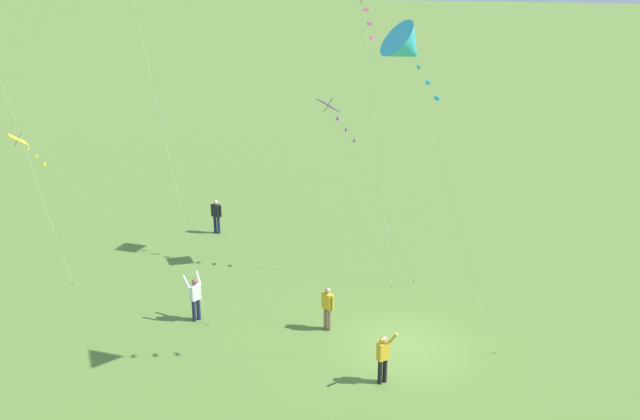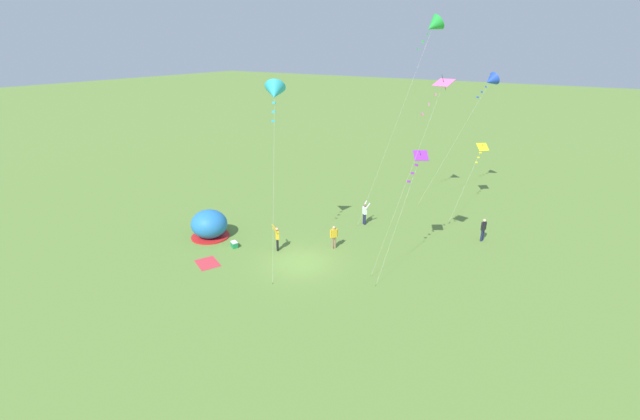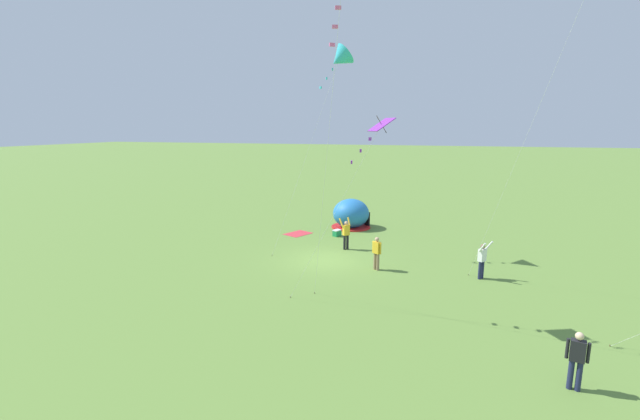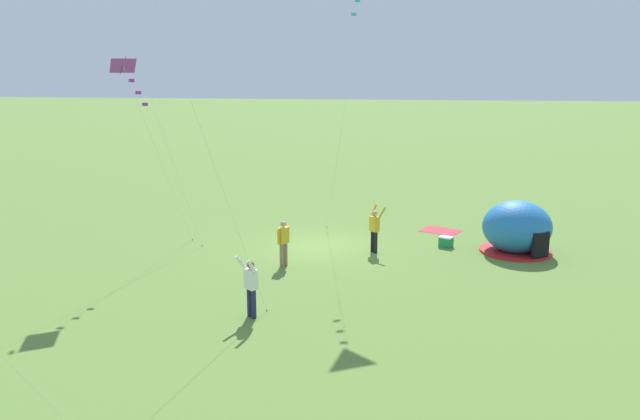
{
  "view_description": "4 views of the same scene",
  "coord_description": "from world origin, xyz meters",
  "px_view_note": "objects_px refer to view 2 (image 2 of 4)",
  "views": [
    {
      "loc": [
        -23.53,
        -1.15,
        13.85
      ],
      "look_at": [
        2.32,
        3.54,
        4.15
      ],
      "focal_mm": 42.0,
      "sensor_mm": 36.0,
      "label": 1
    },
    {
      "loc": [
        14.66,
        -20.36,
        13.57
      ],
      "look_at": [
        -0.28,
        2.8,
        2.76
      ],
      "focal_mm": 24.0,
      "sensor_mm": 36.0,
      "label": 2
    },
    {
      "loc": [
        21.59,
        6.35,
        7.21
      ],
      "look_at": [
        3.02,
        0.65,
        3.41
      ],
      "focal_mm": 24.0,
      "sensor_mm": 36.0,
      "label": 3
    },
    {
      "loc": [
        -4.29,
        24.67,
        7.01
      ],
      "look_at": [
        -0.46,
        2.1,
        1.99
      ],
      "focal_mm": 35.0,
      "sensor_mm": 36.0,
      "label": 4
    }
  ],
  "objects_px": {
    "cooler_box": "(234,244)",
    "kite_purple": "(419,161)",
    "kite_cyan": "(275,92)",
    "person_strolling": "(483,229)",
    "kite_green": "(433,26)",
    "popup_tent": "(209,225)",
    "person_near_tent": "(334,236)",
    "kite_yellow": "(482,150)",
    "kite_blue": "(491,81)",
    "person_center_field": "(365,213)",
    "person_flying_kite": "(277,237)",
    "kite_pink": "(440,90)"
  },
  "relations": [
    {
      "from": "cooler_box",
      "to": "kite_purple",
      "type": "xyz_separation_m",
      "value": [
        11.42,
        4.41,
        6.77
      ]
    },
    {
      "from": "kite_purple",
      "to": "kite_cyan",
      "type": "height_order",
      "value": "kite_cyan"
    },
    {
      "from": "person_strolling",
      "to": "kite_green",
      "type": "bearing_deg",
      "value": 165.66
    },
    {
      "from": "popup_tent",
      "to": "person_near_tent",
      "type": "bearing_deg",
      "value": 20.92
    },
    {
      "from": "kite_yellow",
      "to": "kite_blue",
      "type": "bearing_deg",
      "value": 103.93
    },
    {
      "from": "person_center_field",
      "to": "kite_blue",
      "type": "distance_m",
      "value": 15.84
    },
    {
      "from": "person_center_field",
      "to": "person_strolling",
      "type": "bearing_deg",
      "value": 12.59
    },
    {
      "from": "person_flying_kite",
      "to": "kite_pink",
      "type": "bearing_deg",
      "value": 11.88
    },
    {
      "from": "person_near_tent",
      "to": "person_flying_kite",
      "type": "height_order",
      "value": "person_flying_kite"
    },
    {
      "from": "cooler_box",
      "to": "person_near_tent",
      "type": "height_order",
      "value": "person_near_tent"
    },
    {
      "from": "person_near_tent",
      "to": "person_center_field",
      "type": "relative_size",
      "value": 0.91
    },
    {
      "from": "kite_green",
      "to": "kite_yellow",
      "type": "bearing_deg",
      "value": 66.27
    },
    {
      "from": "kite_cyan",
      "to": "person_near_tent",
      "type": "bearing_deg",
      "value": 45.92
    },
    {
      "from": "person_strolling",
      "to": "kite_cyan",
      "type": "height_order",
      "value": "kite_cyan"
    },
    {
      "from": "popup_tent",
      "to": "person_near_tent",
      "type": "distance_m",
      "value": 9.39
    },
    {
      "from": "kite_purple",
      "to": "kite_green",
      "type": "distance_m",
      "value": 11.15
    },
    {
      "from": "kite_yellow",
      "to": "cooler_box",
      "type": "bearing_deg",
      "value": -122.26
    },
    {
      "from": "person_flying_kite",
      "to": "kite_yellow",
      "type": "height_order",
      "value": "kite_yellow"
    },
    {
      "from": "kite_yellow",
      "to": "popup_tent",
      "type": "bearing_deg",
      "value": -128.32
    },
    {
      "from": "person_strolling",
      "to": "kite_green",
      "type": "distance_m",
      "value": 14.88
    },
    {
      "from": "cooler_box",
      "to": "person_strolling",
      "type": "relative_size",
      "value": 0.37
    },
    {
      "from": "cooler_box",
      "to": "person_center_field",
      "type": "xyz_separation_m",
      "value": [
        5.85,
        8.73,
        0.78
      ]
    },
    {
      "from": "person_center_field",
      "to": "kite_blue",
      "type": "xyz_separation_m",
      "value": [
        5.8,
        11.22,
        9.57
      ]
    },
    {
      "from": "kite_green",
      "to": "kite_pink",
      "type": "bearing_deg",
      "value": -67.14
    },
    {
      "from": "person_flying_kite",
      "to": "kite_blue",
      "type": "xyz_separation_m",
      "value": [
        8.79,
        18.63,
        9.57
      ]
    },
    {
      "from": "kite_cyan",
      "to": "kite_blue",
      "type": "height_order",
      "value": "kite_cyan"
    },
    {
      "from": "popup_tent",
      "to": "person_flying_kite",
      "type": "height_order",
      "value": "popup_tent"
    },
    {
      "from": "kite_blue",
      "to": "kite_green",
      "type": "relative_size",
      "value": 0.73
    },
    {
      "from": "kite_pink",
      "to": "kite_yellow",
      "type": "bearing_deg",
      "value": 92.59
    },
    {
      "from": "popup_tent",
      "to": "kite_cyan",
      "type": "xyz_separation_m",
      "value": [
        6.14,
        0.63,
        9.82
      ]
    },
    {
      "from": "person_flying_kite",
      "to": "kite_pink",
      "type": "relative_size",
      "value": 0.16
    },
    {
      "from": "popup_tent",
      "to": "kite_blue",
      "type": "relative_size",
      "value": 0.25
    },
    {
      "from": "cooler_box",
      "to": "kite_cyan",
      "type": "relative_size",
      "value": 0.05
    },
    {
      "from": "person_strolling",
      "to": "kite_green",
      "type": "height_order",
      "value": "kite_green"
    },
    {
      "from": "kite_pink",
      "to": "kite_blue",
      "type": "distance_m",
      "value": 16.62
    },
    {
      "from": "popup_tent",
      "to": "kite_cyan",
      "type": "distance_m",
      "value": 11.6
    },
    {
      "from": "kite_purple",
      "to": "person_near_tent",
      "type": "bearing_deg",
      "value": -172.29
    },
    {
      "from": "person_near_tent",
      "to": "kite_cyan",
      "type": "xyz_separation_m",
      "value": [
        -2.63,
        -2.72,
        9.85
      ]
    },
    {
      "from": "kite_blue",
      "to": "kite_purple",
      "type": "bearing_deg",
      "value": -90.83
    },
    {
      "from": "kite_pink",
      "to": "popup_tent",
      "type": "bearing_deg",
      "value": -168.83
    },
    {
      "from": "person_strolling",
      "to": "person_center_field",
      "type": "relative_size",
      "value": 0.91
    },
    {
      "from": "person_near_tent",
      "to": "kite_green",
      "type": "bearing_deg",
      "value": 70.96
    },
    {
      "from": "person_center_field",
      "to": "kite_pink",
      "type": "height_order",
      "value": "kite_pink"
    },
    {
      "from": "popup_tent",
      "to": "kite_green",
      "type": "height_order",
      "value": "kite_green"
    },
    {
      "from": "kite_pink",
      "to": "kite_blue",
      "type": "height_order",
      "value": "kite_pink"
    },
    {
      "from": "person_center_field",
      "to": "kite_cyan",
      "type": "relative_size",
      "value": 0.16
    },
    {
      "from": "cooler_box",
      "to": "kite_green",
      "type": "distance_m",
      "value": 20.86
    },
    {
      "from": "person_center_field",
      "to": "kite_purple",
      "type": "distance_m",
      "value": 9.26
    },
    {
      "from": "kite_green",
      "to": "person_center_field",
      "type": "bearing_deg",
      "value": -132.55
    },
    {
      "from": "popup_tent",
      "to": "kite_blue",
      "type": "distance_m",
      "value": 26.14
    }
  ]
}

